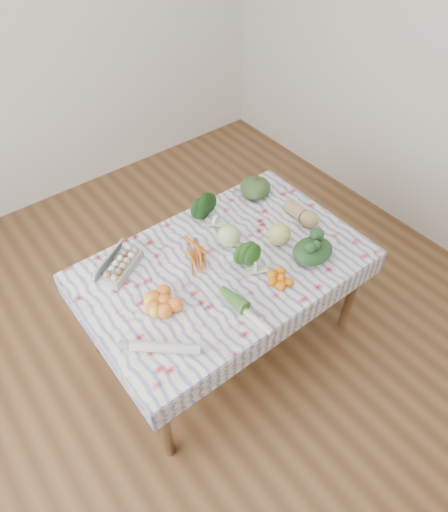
{
  "coord_description": "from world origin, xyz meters",
  "views": [
    {
      "loc": [
        -1.12,
        -1.44,
        2.72
      ],
      "look_at": [
        0.0,
        0.0,
        0.82
      ],
      "focal_mm": 32.0,
      "sensor_mm": 36.0,
      "label": 1
    }
  ],
  "objects": [
    {
      "name": "tablecloth",
      "position": [
        0.0,
        0.0,
        0.76
      ],
      "size": [
        1.66,
        1.06,
        0.01
      ],
      "primitive_type": "cube",
      "color": "white",
      "rests_on": "dining_table"
    },
    {
      "name": "wall_back",
      "position": [
        0.0,
        2.25,
        1.4
      ],
      "size": [
        4.0,
        0.04,
        2.8
      ],
      "primitive_type": "cube",
      "color": "silver",
      "rests_on": "ground"
    },
    {
      "name": "grapefruit",
      "position": [
        0.37,
        -0.07,
        0.83
      ],
      "size": [
        0.17,
        0.17,
        0.14
      ],
      "primitive_type": "sphere",
      "rotation": [
        0.0,
        0.0,
        0.25
      ],
      "color": "#D1D66A",
      "rests_on": "tablecloth"
    },
    {
      "name": "kabocha_squash",
      "position": [
        0.56,
        0.37,
        0.83
      ],
      "size": [
        0.25,
        0.25,
        0.13
      ],
      "primitive_type": "ellipsoid",
      "rotation": [
        0.0,
        0.0,
        0.27
      ],
      "color": "#3B5627",
      "rests_on": "tablecloth"
    },
    {
      "name": "leek",
      "position": [
        -0.14,
        -0.37,
        0.78
      ],
      "size": [
        0.07,
        0.37,
        0.04
      ],
      "primitive_type": "cylinder",
      "rotation": [
        1.57,
        0.0,
        0.08
      ],
      "color": "silver",
      "rests_on": "tablecloth"
    },
    {
      "name": "kale_bunch",
      "position": [
        0.14,
        0.34,
        0.84
      ],
      "size": [
        0.22,
        0.21,
        0.16
      ],
      "primitive_type": "ellipsoid",
      "rotation": [
        0.0,
        0.0,
        0.35
      ],
      "color": "#123410",
      "rests_on": "tablecloth"
    },
    {
      "name": "broccoli",
      "position": [
        0.06,
        -0.13,
        0.82
      ],
      "size": [
        0.23,
        0.23,
        0.12
      ],
      "primitive_type": "ellipsoid",
      "rotation": [
        0.0,
        0.0,
        0.8
      ],
      "color": "#205217",
      "rests_on": "tablecloth"
    },
    {
      "name": "egg_carton",
      "position": [
        -0.5,
        0.31,
        0.8
      ],
      "size": [
        0.31,
        0.25,
        0.08
      ],
      "primitive_type": "cube",
      "rotation": [
        0.0,
        0.0,
        0.51
      ],
      "color": "#AAABA6",
      "rests_on": "tablecloth"
    },
    {
      "name": "carrot_bunch",
      "position": [
        -0.1,
        0.13,
        0.78
      ],
      "size": [
        0.29,
        0.28,
        0.04
      ],
      "primitive_type": "cube",
      "rotation": [
        0.0,
        0.0,
        -0.4
      ],
      "color": "#C9661D",
      "rests_on": "tablecloth"
    },
    {
      "name": "ground",
      "position": [
        0.0,
        0.0,
        0.0
      ],
      "size": [
        4.5,
        4.5,
        0.0
      ],
      "primitive_type": "plane",
      "color": "brown",
      "rests_on": "ground"
    },
    {
      "name": "cabbage",
      "position": [
        0.12,
        0.11,
        0.83
      ],
      "size": [
        0.15,
        0.15,
        0.14
      ],
      "primitive_type": "sphere",
      "rotation": [
        0.0,
        0.0,
        -0.13
      ],
      "color": "#C7DE8C",
      "rests_on": "tablecloth"
    },
    {
      "name": "daikon",
      "position": [
        -0.6,
        -0.29,
        0.79
      ],
      "size": [
        0.31,
        0.29,
        0.05
      ],
      "primitive_type": "cylinder",
      "rotation": [
        1.57,
        0.0,
        0.84
      ],
      "color": "beige",
      "rests_on": "tablecloth"
    },
    {
      "name": "mandarin_cluster",
      "position": [
        0.17,
        -0.31,
        0.79
      ],
      "size": [
        0.22,
        0.22,
        0.06
      ],
      "primitive_type": "cube",
      "rotation": [
        0.0,
        0.0,
        -0.21
      ],
      "color": "orange",
      "rests_on": "tablecloth"
    },
    {
      "name": "spinach_bag",
      "position": [
        0.44,
        -0.29,
        0.82
      ],
      "size": [
        0.3,
        0.26,
        0.11
      ],
      "primitive_type": "ellipsoid",
      "rotation": [
        0.0,
        0.0,
        0.25
      ],
      "color": "#193719",
      "rests_on": "tablecloth"
    },
    {
      "name": "orange_cluster",
      "position": [
        -0.45,
        -0.05,
        0.81
      ],
      "size": [
        0.26,
        0.26,
        0.09
      ],
      "primitive_type": "cube",
      "rotation": [
        0.0,
        0.0,
        -0.0
      ],
      "color": "orange",
      "rests_on": "tablecloth"
    },
    {
      "name": "butternut_squash",
      "position": [
        0.63,
        -0.0,
        0.82
      ],
      "size": [
        0.12,
        0.25,
        0.12
      ],
      "primitive_type": "ellipsoid",
      "rotation": [
        0.0,
        0.0,
        -0.0
      ],
      "color": "tan",
      "rests_on": "tablecloth"
    },
    {
      "name": "dining_table",
      "position": [
        0.0,
        0.0,
        0.68
      ],
      "size": [
        1.6,
        1.0,
        0.75
      ],
      "color": "brown",
      "rests_on": "ground"
    }
  ]
}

